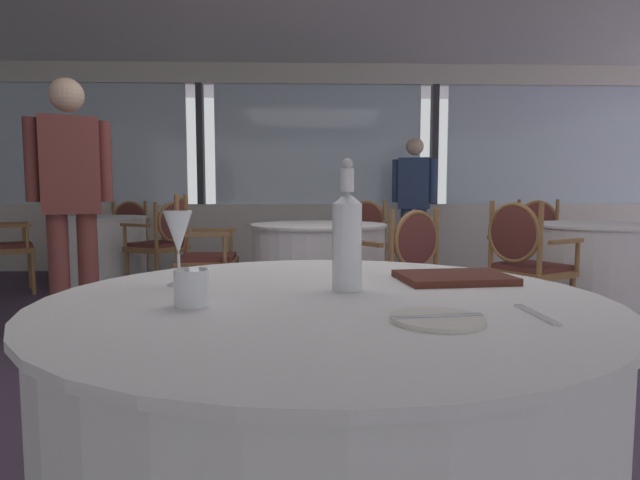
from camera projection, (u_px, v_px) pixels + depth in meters
name	position (u px, v px, depth m)	size (l,w,h in m)	color
ground_plane	(337.00, 376.00, 2.84)	(13.82, 13.82, 0.00)	#47384C
window_wall_far	(318.00, 189.00, 6.72)	(9.57, 0.14, 2.61)	silver
foreground_table	(325.00, 439.00, 1.32)	(1.37, 1.37, 0.74)	white
side_plate	(437.00, 319.00, 1.03)	(0.19, 0.19, 0.01)	silver
butter_knife	(437.00, 316.00, 1.03)	(0.19, 0.02, 0.00)	silver
dinner_fork	(536.00, 314.00, 1.08)	(0.18, 0.02, 0.00)	silver
water_bottle	(347.00, 238.00, 1.35)	(0.08, 0.08, 0.34)	white
wine_glass	(178.00, 234.00, 1.42)	(0.08, 0.08, 0.20)	white
water_tumbler	(192.00, 288.00, 1.17)	(0.08, 0.08, 0.08)	white
menu_book	(454.00, 277.00, 1.50)	(0.31, 0.22, 0.02)	#512319
background_table_0	(319.00, 269.00, 4.29)	(1.11, 1.11, 0.74)	white
dining_chair_0_0	(361.00, 238.00, 5.15)	(0.64, 0.62, 0.93)	olive
dining_chair_0_1	(196.00, 246.00, 4.19)	(0.49, 0.55, 0.98)	olive
dining_chair_0_2	(401.00, 263.00, 3.47)	(0.65, 0.64, 0.89)	olive
background_table_1	(99.00, 251.00, 5.59)	(1.00, 1.00, 0.74)	white
dining_chair_1_0	(127.00, 231.00, 6.50)	(0.54, 0.47, 0.90)	olive
dining_chair_1_2	(162.00, 239.00, 5.15)	(0.63, 0.65, 0.91)	olive
background_table_2	(599.00, 269.00, 4.27)	(1.11, 1.11, 0.74)	white
dining_chair_2_1	(542.00, 238.00, 5.23)	(0.54, 0.48, 0.93)	olive
dining_chair_2_2	(524.00, 256.00, 3.72)	(0.63, 0.65, 0.94)	olive
diner_person_0	(414.00, 198.00, 6.22)	(0.51, 0.31, 1.64)	#334770
diner_person_1	(71.00, 192.00, 3.48)	(0.49, 0.34, 1.75)	brown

